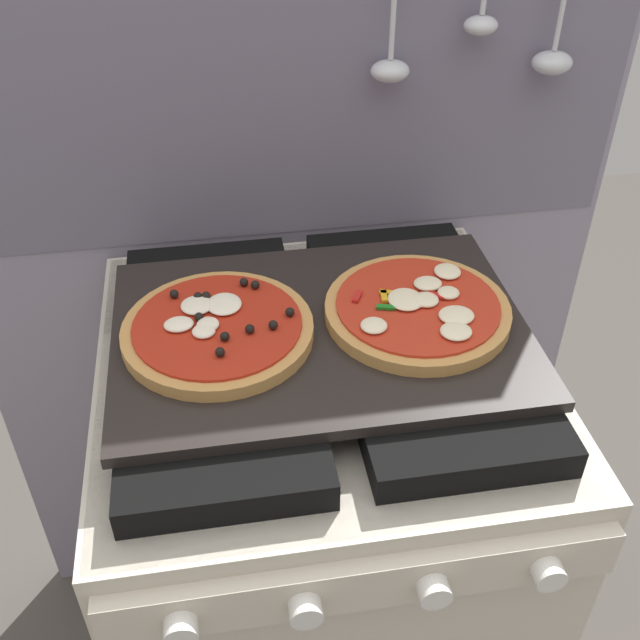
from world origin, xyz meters
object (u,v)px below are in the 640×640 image
(stove, at_px, (320,543))
(pizza_right, at_px, (418,309))
(pizza_left, at_px, (217,330))
(baking_tray, at_px, (320,331))

(stove, height_order, pizza_right, pizza_right)
(pizza_left, bearing_deg, stove, -0.22)
(stove, relative_size, pizza_left, 3.66)
(baking_tray, relative_size, pizza_right, 2.19)
(stove, distance_m, baking_tray, 0.46)
(pizza_left, relative_size, pizza_right, 1.00)
(stove, relative_size, baking_tray, 1.67)
(pizza_left, bearing_deg, pizza_right, 0.19)
(baking_tray, bearing_deg, stove, -90.00)
(stove, bearing_deg, baking_tray, 90.00)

